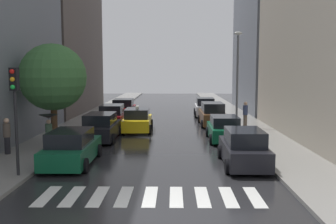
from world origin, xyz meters
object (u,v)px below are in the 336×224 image
object	(u,v)px
pedestrian_foreground	(7,135)
traffic_light_left_corner	(15,97)
parked_car_left_second	(101,127)
parked_car_right_second	(224,129)
parked_car_left_fourth	(124,109)
pedestrian_by_kerb	(49,124)
parked_car_right_third	(212,115)
parked_car_right_nearest	(244,149)
taxi_midroad	(137,120)
street_tree_left	(53,77)
pedestrian_near_tree	(245,113)
parked_car_left_nearest	(72,148)
lamp_post_right	(237,72)
parked_car_right_fourth	(205,108)
parked_car_left_third	(112,117)

from	to	relation	value
pedestrian_foreground	traffic_light_left_corner	distance (m)	4.92
parked_car_left_second	parked_car_right_second	xyz separation A→B (m)	(7.66, -0.15, -0.06)
parked_car_left_fourth	pedestrian_by_kerb	bearing A→B (deg)	170.41
parked_car_right_third	parked_car_right_nearest	bearing A→B (deg)	179.75
parked_car_right_third	taxi_midroad	bearing A→B (deg)	116.13
parked_car_left_second	street_tree_left	size ratio (longest dim) A/B	0.83
pedestrian_near_tree	pedestrian_by_kerb	distance (m)	14.62
parked_car_left_nearest	lamp_post_right	bearing A→B (deg)	-39.64
lamp_post_right	pedestrian_foreground	bearing A→B (deg)	-142.72
parked_car_left_fourth	parked_car_left_nearest	bearing A→B (deg)	178.23
parked_car_left_second	lamp_post_right	distance (m)	11.18
parked_car_left_nearest	traffic_light_left_corner	xyz separation A→B (m)	(-1.54, -2.37, 2.52)
parked_car_right_fourth	street_tree_left	world-z (taller)	street_tree_left
parked_car_left_nearest	parked_car_right_third	distance (m)	14.87
parked_car_left_nearest	parked_car_right_fourth	distance (m)	20.20
parked_car_left_fourth	parked_car_right_second	bearing A→B (deg)	-146.52
parked_car_left_fourth	taxi_midroad	world-z (taller)	taxi_midroad
parked_car_left_third	parked_car_left_fourth	world-z (taller)	parked_car_left_fourth
taxi_midroad	parked_car_left_nearest	bearing A→B (deg)	167.06
parked_car_left_fourth	street_tree_left	size ratio (longest dim) A/B	0.78
parked_car_right_nearest	taxi_midroad	xyz separation A→B (m)	(-5.79, 9.95, -0.03)
taxi_midroad	lamp_post_right	size ratio (longest dim) A/B	0.63
parked_car_left_third	street_tree_left	size ratio (longest dim) A/B	0.78
parked_car_right_third	pedestrian_near_tree	distance (m)	2.80
parked_car_left_third	parked_car_left_second	bearing A→B (deg)	-179.48
parked_car_left_nearest	pedestrian_foreground	bearing A→B (deg)	67.42
lamp_post_right	pedestrian_near_tree	bearing A→B (deg)	-31.78
lamp_post_right	parked_car_right_third	bearing A→B (deg)	144.88
taxi_midroad	parked_car_left_second	bearing A→B (deg)	150.45
parked_car_right_fourth	pedestrian_foreground	distance (m)	20.58
pedestrian_foreground	traffic_light_left_corner	size ratio (longest dim) A/B	0.42
parked_car_right_fourth	taxi_midroad	bearing A→B (deg)	148.92
pedestrian_by_kerb	street_tree_left	xyz separation A→B (m)	(-0.16, 1.48, 2.44)
parked_car_left_second	pedestrian_near_tree	bearing A→B (deg)	-63.67
parked_car_left_nearest	taxi_midroad	bearing A→B (deg)	-12.33
taxi_midroad	lamp_post_right	distance (m)	8.27
pedestrian_by_kerb	lamp_post_right	world-z (taller)	lamp_post_right
pedestrian_near_tree	parked_car_left_nearest	bearing A→B (deg)	4.33
parked_car_left_nearest	parked_car_left_fourth	distance (m)	17.18
parked_car_right_second	pedestrian_foreground	bearing A→B (deg)	112.32
taxi_midroad	traffic_light_left_corner	bearing A→B (deg)	162.51
parked_car_right_second	lamp_post_right	size ratio (longest dim) A/B	0.61
parked_car_right_fourth	pedestrian_by_kerb	bearing A→B (deg)	149.73
pedestrian_foreground	lamp_post_right	bearing A→B (deg)	5.69
parked_car_left_second	parked_car_right_nearest	size ratio (longest dim) A/B	1.07
parked_car_left_fourth	pedestrian_foreground	distance (m)	16.13
parked_car_left_nearest	pedestrian_foreground	distance (m)	3.96
pedestrian_by_kerb	pedestrian_near_tree	bearing A→B (deg)	-41.47
street_tree_left	parked_car_left_nearest	bearing A→B (deg)	-63.64
parked_car_left_second	parked_car_right_nearest	bearing A→B (deg)	-129.46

